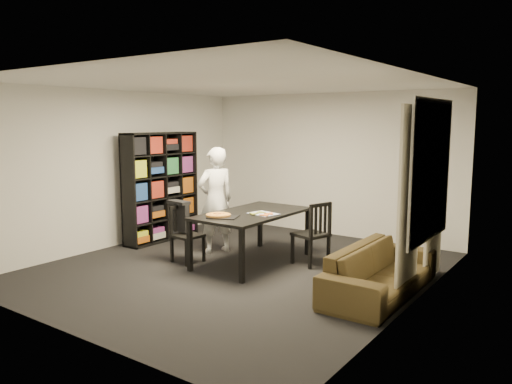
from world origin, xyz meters
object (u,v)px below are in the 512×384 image
Objects in this scene: baking_tray at (223,217)px; pepperoni_pizza at (218,215)px; chair_right at (315,230)px; person at (216,200)px; chair_left at (184,230)px; dining_table at (252,217)px; sofa at (380,271)px; bookshelf at (161,187)px.

pepperoni_pizza is (-0.08, -0.01, 0.02)m from baking_tray.
baking_tray is (-0.94, -0.95, 0.23)m from chair_right.
chair_left is at bearing 19.66° from person.
chair_left is 1.95m from chair_right.
dining_table is 0.91× the size of sofa.
pepperoni_pizza is (0.70, -0.03, 0.31)m from chair_left.
baking_tray is at bearing 98.47° from sofa.
bookshelf is 1.04× the size of dining_table.
dining_table is at bearing -52.82° from chair_left.
chair_right is at bearing 25.36° from dining_table.
chair_left is at bearing -149.29° from dining_table.
chair_right is 1.42m from pepperoni_pizza.
person is 1.02m from baking_tray.
bookshelf reaches higher than dining_table.
dining_table reaches higher than sofa.
bookshelf reaches higher than baking_tray.
chair_left reaches higher than baking_tray.
bookshelf reaches higher than person.
chair_right reaches higher than dining_table.
pepperoni_pizza is at bearing -173.80° from baking_tray.
person is (0.05, 0.68, 0.36)m from chair_left.
pepperoni_pizza is 2.34m from sofa.
chair_right reaches higher than baking_tray.
bookshelf is at bearing -70.00° from chair_right.
chair_right is at bearing -55.36° from chair_left.
baking_tray reaches higher than sofa.
bookshelf reaches higher than sofa.
bookshelf is at bearing 173.53° from dining_table.
sofa is at bearing 80.41° from chair_right.
dining_table is at bearing -6.47° from bookshelf.
bookshelf is 2.03× the size of chair_right.
person reaches higher than pepperoni_pizza.
baking_tray reaches higher than dining_table.
dining_table is 0.86m from person.
pepperoni_pizza reaches higher than sofa.
sofa is (1.24, -0.62, -0.24)m from chair_right.
dining_table is (2.14, -0.24, -0.26)m from bookshelf.
chair_left reaches higher than sofa.
person is at bearing 2.23° from chair_left.
chair_left is at bearing 95.76° from sofa.
chair_left is 2.98m from sofa.
dining_table is 4.56× the size of baking_tray.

